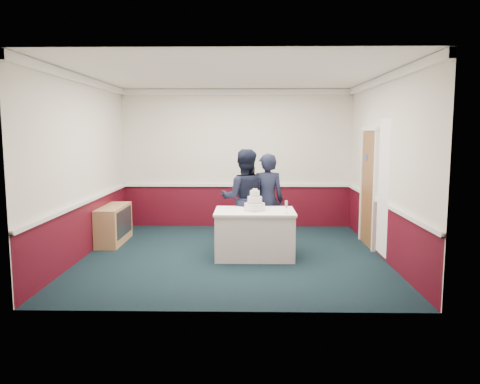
{
  "coord_description": "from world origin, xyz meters",
  "views": [
    {
      "loc": [
        0.26,
        -7.72,
        2.08
      ],
      "look_at": [
        0.12,
        -0.1,
        1.1
      ],
      "focal_mm": 35.0,
      "sensor_mm": 36.0,
      "label": 1
    }
  ],
  "objects_px": {
    "sideboard": "(114,224)",
    "cake_table": "(255,233)",
    "cake_knife": "(253,212)",
    "person_woman": "(267,201)",
    "person_man": "(244,199)",
    "champagne_flute": "(286,205)",
    "wedding_cake": "(255,204)"
  },
  "relations": [
    {
      "from": "person_man",
      "to": "champagne_flute",
      "type": "bearing_deg",
      "value": 126.13
    },
    {
      "from": "wedding_cake",
      "to": "cake_knife",
      "type": "height_order",
      "value": "wedding_cake"
    },
    {
      "from": "sideboard",
      "to": "person_woman",
      "type": "bearing_deg",
      "value": -5.14
    },
    {
      "from": "champagne_flute",
      "to": "cake_knife",
      "type": "bearing_deg",
      "value": 171.42
    },
    {
      "from": "champagne_flute",
      "to": "person_woman",
      "type": "height_order",
      "value": "person_woman"
    },
    {
      "from": "sideboard",
      "to": "champagne_flute",
      "type": "xyz_separation_m",
      "value": [
        3.14,
        -1.24,
        0.58
      ]
    },
    {
      "from": "wedding_cake",
      "to": "person_man",
      "type": "height_order",
      "value": "person_man"
    },
    {
      "from": "sideboard",
      "to": "cake_table",
      "type": "relative_size",
      "value": 0.91
    },
    {
      "from": "cake_table",
      "to": "person_woman",
      "type": "xyz_separation_m",
      "value": [
        0.23,
        0.7,
        0.45
      ]
    },
    {
      "from": "cake_knife",
      "to": "person_man",
      "type": "xyz_separation_m",
      "value": [
        -0.15,
        0.88,
        0.1
      ]
    },
    {
      "from": "cake_knife",
      "to": "person_woman",
      "type": "xyz_separation_m",
      "value": [
        0.26,
        0.9,
        0.06
      ]
    },
    {
      "from": "sideboard",
      "to": "person_man",
      "type": "xyz_separation_m",
      "value": [
        2.46,
        -0.28,
        0.54
      ]
    },
    {
      "from": "sideboard",
      "to": "cake_table",
      "type": "bearing_deg",
      "value": -19.93
    },
    {
      "from": "wedding_cake",
      "to": "champagne_flute",
      "type": "relative_size",
      "value": 1.78
    },
    {
      "from": "sideboard",
      "to": "person_man",
      "type": "height_order",
      "value": "person_man"
    },
    {
      "from": "cake_table",
      "to": "champagne_flute",
      "type": "height_order",
      "value": "champagne_flute"
    },
    {
      "from": "cake_table",
      "to": "cake_knife",
      "type": "bearing_deg",
      "value": -98.53
    },
    {
      "from": "sideboard",
      "to": "cake_table",
      "type": "distance_m",
      "value": 2.81
    },
    {
      "from": "cake_table",
      "to": "person_woman",
      "type": "bearing_deg",
      "value": 72.03
    },
    {
      "from": "cake_table",
      "to": "sideboard",
      "type": "bearing_deg",
      "value": 160.07
    },
    {
      "from": "champagne_flute",
      "to": "person_man",
      "type": "bearing_deg",
      "value": 125.35
    },
    {
      "from": "cake_knife",
      "to": "person_man",
      "type": "distance_m",
      "value": 0.89
    },
    {
      "from": "cake_knife",
      "to": "champagne_flute",
      "type": "height_order",
      "value": "champagne_flute"
    },
    {
      "from": "sideboard",
      "to": "person_woman",
      "type": "relative_size",
      "value": 0.7
    },
    {
      "from": "wedding_cake",
      "to": "sideboard",
      "type": "bearing_deg",
      "value": 160.07
    },
    {
      "from": "cake_table",
      "to": "cake_knife",
      "type": "xyz_separation_m",
      "value": [
        -0.03,
        -0.2,
        0.39
      ]
    },
    {
      "from": "cake_table",
      "to": "champagne_flute",
      "type": "bearing_deg",
      "value": -29.25
    },
    {
      "from": "cake_table",
      "to": "person_woman",
      "type": "distance_m",
      "value": 0.86
    },
    {
      "from": "person_woman",
      "to": "cake_knife",
      "type": "bearing_deg",
      "value": 70.42
    },
    {
      "from": "cake_table",
      "to": "cake_knife",
      "type": "height_order",
      "value": "cake_knife"
    },
    {
      "from": "cake_knife",
      "to": "person_woman",
      "type": "bearing_deg",
      "value": 53.61
    },
    {
      "from": "cake_table",
      "to": "cake_knife",
      "type": "distance_m",
      "value": 0.44
    }
  ]
}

